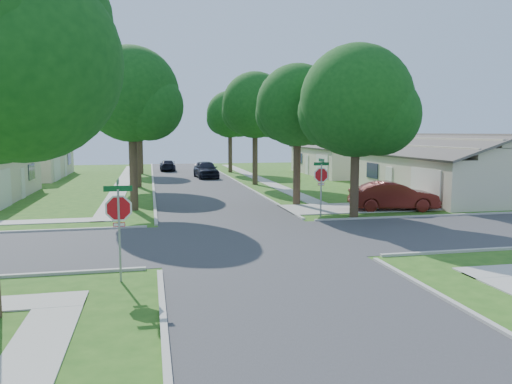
{
  "coord_description": "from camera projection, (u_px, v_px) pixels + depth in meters",
  "views": [
    {
      "loc": [
        -3.79,
        -19.27,
        4.31
      ],
      "look_at": [
        0.91,
        2.81,
        1.6
      ],
      "focal_mm": 35.0,
      "sensor_mm": 36.0,
      "label": 1
    }
  ],
  "objects": [
    {
      "name": "tree_e_far",
      "position": [
        230.0,
        117.0,
        53.3
      ],
      "size": [
        5.17,
        5.0,
        8.72
      ],
      "color": "#38281C",
      "rests_on": "ground"
    },
    {
      "name": "driveway",
      "position": [
        360.0,
        208.0,
        28.53
      ],
      "size": [
        8.8,
        3.6,
        0.05
      ],
      "primitive_type": "cube",
      "color": "#9E9B91",
      "rests_on": "ground"
    },
    {
      "name": "tree_ne_corner",
      "position": [
        357.0,
        106.0,
        24.74
      ],
      "size": [
        5.8,
        5.6,
        8.66
      ],
      "color": "#38281C",
      "rests_on": "ground"
    },
    {
      "name": "car_curb_west",
      "position": [
        168.0,
        166.0,
        55.88
      ],
      "size": [
        1.7,
        4.16,
        1.21
      ],
      "primitive_type": "imported",
      "rotation": [
        0.0,
        0.0,
        3.14
      ],
      "color": "black",
      "rests_on": "ground"
    },
    {
      "name": "house_ne_near",
      "position": [
        448.0,
        174.0,
        33.81
      ],
      "size": [
        8.42,
        13.6,
        4.23
      ],
      "color": "beige",
      "rests_on": "ground"
    },
    {
      "name": "house_nw_far",
      "position": [
        20.0,
        162.0,
        47.59
      ],
      "size": [
        8.42,
        13.6,
        4.23
      ],
      "color": "beige",
      "rests_on": "ground"
    },
    {
      "name": "stop_sign_ne",
      "position": [
        321.0,
        177.0,
        25.3
      ],
      "size": [
        1.05,
        0.8,
        2.98
      ],
      "color": "gray",
      "rests_on": "ground"
    },
    {
      "name": "car_curb_east",
      "position": [
        206.0,
        169.0,
        47.22
      ],
      "size": [
        2.24,
        4.92,
        1.64
      ],
      "primitive_type": "imported",
      "rotation": [
        0.0,
        0.0,
        0.06
      ],
      "color": "black",
      "rests_on": "ground"
    },
    {
      "name": "tree_e_mid",
      "position": [
        256.0,
        108.0,
        40.65
      ],
      "size": [
        5.59,
        5.4,
        9.21
      ],
      "color": "#38281C",
      "rests_on": "ground"
    },
    {
      "name": "ground",
      "position": [
        248.0,
        240.0,
        20.01
      ],
      "size": [
        100.0,
        100.0,
        0.0
      ],
      "primitive_type": "plane",
      "color": "#295918",
      "rests_on": "ground"
    },
    {
      "name": "tree_e_near",
      "position": [
        298.0,
        109.0,
        29.06
      ],
      "size": [
        4.97,
        4.8,
        8.28
      ],
      "color": "#38281C",
      "rests_on": "ground"
    },
    {
      "name": "road_ns",
      "position": [
        248.0,
        240.0,
        20.01
      ],
      "size": [
        7.0,
        100.0,
        0.02
      ],
      "primitive_type": "cube",
      "color": "#333335",
      "rests_on": "ground"
    },
    {
      "name": "sidewalk_ne",
      "position": [
        259.0,
        178.0,
        46.52
      ],
      "size": [
        1.2,
        40.0,
        0.04
      ],
      "primitive_type": "cube",
      "color": "#9E9B91",
      "rests_on": "ground"
    },
    {
      "name": "car_driveway",
      "position": [
        393.0,
        196.0,
        27.62
      ],
      "size": [
        5.02,
        2.51,
        1.58
      ],
      "primitive_type": "imported",
      "rotation": [
        0.0,
        0.0,
        1.39
      ],
      "color": "#541511",
      "rests_on": "ground"
    },
    {
      "name": "house_ne_far",
      "position": [
        346.0,
        160.0,
        51.29
      ],
      "size": [
        8.42,
        13.6,
        4.23
      ],
      "color": "beige",
      "rests_on": "ground"
    },
    {
      "name": "tree_w_far",
      "position": [
        140.0,
        121.0,
        51.41
      ],
      "size": [
        4.76,
        4.6,
        8.04
      ],
      "color": "#38281C",
      "rests_on": "ground"
    },
    {
      "name": "tree_w_near",
      "position": [
        132.0,
        99.0,
        27.07
      ],
      "size": [
        5.38,
        5.2,
        8.97
      ],
      "color": "#38281C",
      "rests_on": "ground"
    },
    {
      "name": "stop_sign_sw",
      "position": [
        119.0,
        213.0,
        14.23
      ],
      "size": [
        1.05,
        0.8,
        2.98
      ],
      "color": "gray",
      "rests_on": "ground"
    },
    {
      "name": "sidewalk_nw",
      "position": [
        124.0,
        181.0,
        43.99
      ],
      "size": [
        1.2,
        40.0,
        0.04
      ],
      "primitive_type": "cube",
      "color": "#9E9B91",
      "rests_on": "ground"
    },
    {
      "name": "tree_w_mid",
      "position": [
        137.0,
        104.0,
        38.68
      ],
      "size": [
        5.8,
        5.6,
        9.56
      ],
      "color": "#38281C",
      "rests_on": "ground"
    }
  ]
}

